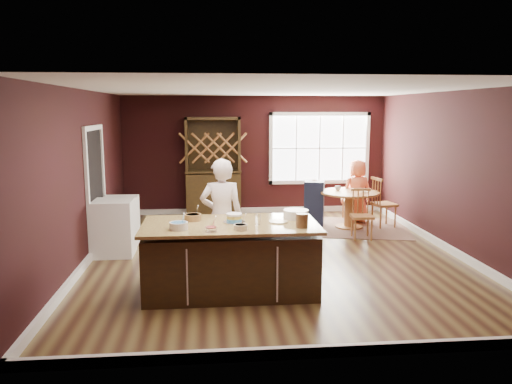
{
  "coord_description": "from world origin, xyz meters",
  "views": [
    {
      "loc": [
        -1.05,
        -7.94,
        2.39
      ],
      "look_at": [
        -0.3,
        0.11,
        1.05
      ],
      "focal_mm": 35.0,
      "sensor_mm": 36.0,
      "label": 1
    }
  ],
  "objects_px": {
    "dining_table": "(349,202)",
    "hutch": "(213,167)",
    "layer_cake": "(234,218)",
    "chair_east": "(384,202)",
    "high_chair": "(314,202)",
    "chair_north": "(352,199)",
    "seated_woman": "(357,191)",
    "dryer": "(121,221)",
    "baker": "(222,217)",
    "kitchen_island": "(231,259)",
    "washer": "(114,228)",
    "chair_south": "(362,214)",
    "toddler": "(310,187)"
  },
  "relations": [
    {
      "from": "layer_cake",
      "to": "high_chair",
      "type": "height_order",
      "value": "layer_cake"
    },
    {
      "from": "high_chair",
      "to": "toddler",
      "type": "xyz_separation_m",
      "value": [
        -0.08,
        0.09,
        0.32
      ]
    },
    {
      "from": "dining_table",
      "to": "toddler",
      "type": "bearing_deg",
      "value": 154.98
    },
    {
      "from": "chair_south",
      "to": "toddler",
      "type": "distance_m",
      "value": 1.48
    },
    {
      "from": "seated_woman",
      "to": "toddler",
      "type": "height_order",
      "value": "seated_woman"
    },
    {
      "from": "chair_east",
      "to": "seated_woman",
      "type": "bearing_deg",
      "value": 33.52
    },
    {
      "from": "chair_east",
      "to": "toddler",
      "type": "distance_m",
      "value": 1.55
    },
    {
      "from": "dining_table",
      "to": "seated_woman",
      "type": "bearing_deg",
      "value": 57.65
    },
    {
      "from": "chair_north",
      "to": "toddler",
      "type": "bearing_deg",
      "value": 19.28
    },
    {
      "from": "baker",
      "to": "chair_north",
      "type": "relative_size",
      "value": 1.82
    },
    {
      "from": "kitchen_island",
      "to": "chair_north",
      "type": "relative_size",
      "value": 2.45
    },
    {
      "from": "chair_south",
      "to": "dining_table",
      "type": "bearing_deg",
      "value": 94.45
    },
    {
      "from": "chair_north",
      "to": "dining_table",
      "type": "bearing_deg",
      "value": 67.8
    },
    {
      "from": "chair_north",
      "to": "dryer",
      "type": "height_order",
      "value": "chair_north"
    },
    {
      "from": "baker",
      "to": "seated_woman",
      "type": "relative_size",
      "value": 1.27
    },
    {
      "from": "layer_cake",
      "to": "hutch",
      "type": "distance_m",
      "value": 4.75
    },
    {
      "from": "high_chair",
      "to": "washer",
      "type": "xyz_separation_m",
      "value": [
        -3.74,
        -1.77,
        -0.03
      ]
    },
    {
      "from": "high_chair",
      "to": "layer_cake",
      "type": "bearing_deg",
      "value": -101.54
    },
    {
      "from": "layer_cake",
      "to": "seated_woman",
      "type": "xyz_separation_m",
      "value": [
        2.8,
        3.78,
        -0.31
      ]
    },
    {
      "from": "seated_woman",
      "to": "high_chair",
      "type": "bearing_deg",
      "value": 1.65
    },
    {
      "from": "chair_south",
      "to": "hutch",
      "type": "relative_size",
      "value": 0.42
    },
    {
      "from": "layer_cake",
      "to": "chair_east",
      "type": "xyz_separation_m",
      "value": [
        3.24,
        3.33,
        -0.46
      ]
    },
    {
      "from": "kitchen_island",
      "to": "seated_woman",
      "type": "relative_size",
      "value": 1.7
    },
    {
      "from": "chair_south",
      "to": "seated_woman",
      "type": "bearing_deg",
      "value": 82.29
    },
    {
      "from": "high_chair",
      "to": "chair_east",
      "type": "bearing_deg",
      "value": 5.91
    },
    {
      "from": "chair_east",
      "to": "chair_south",
      "type": "distance_m",
      "value": 1.17
    },
    {
      "from": "high_chair",
      "to": "hutch",
      "type": "bearing_deg",
      "value": 166.12
    },
    {
      "from": "high_chair",
      "to": "baker",
      "type": "bearing_deg",
      "value": -108.51
    },
    {
      "from": "chair_east",
      "to": "dryer",
      "type": "distance_m",
      "value": 5.22
    },
    {
      "from": "seated_woman",
      "to": "dryer",
      "type": "bearing_deg",
      "value": 5.6
    },
    {
      "from": "dining_table",
      "to": "hutch",
      "type": "xyz_separation_m",
      "value": [
        -2.74,
        1.43,
        0.58
      ]
    },
    {
      "from": "kitchen_island",
      "to": "chair_north",
      "type": "height_order",
      "value": "chair_north"
    },
    {
      "from": "baker",
      "to": "washer",
      "type": "xyz_separation_m",
      "value": [
        -1.75,
        1.16,
        -0.39
      ]
    },
    {
      "from": "chair_north",
      "to": "high_chair",
      "type": "distance_m",
      "value": 1.07
    },
    {
      "from": "seated_woman",
      "to": "high_chair",
      "type": "height_order",
      "value": "seated_woman"
    },
    {
      "from": "dryer",
      "to": "toddler",
      "type": "bearing_deg",
      "value": 18.42
    },
    {
      "from": "seated_woman",
      "to": "dryer",
      "type": "distance_m",
      "value": 4.89
    },
    {
      "from": "kitchen_island",
      "to": "high_chair",
      "type": "distance_m",
      "value": 4.08
    },
    {
      "from": "washer",
      "to": "dryer",
      "type": "relative_size",
      "value": 1.07
    },
    {
      "from": "seated_woman",
      "to": "dining_table",
      "type": "bearing_deg",
      "value": 47.43
    },
    {
      "from": "chair_north",
      "to": "baker",
      "type": "bearing_deg",
      "value": 47.27
    },
    {
      "from": "baker",
      "to": "chair_east",
      "type": "distance_m",
      "value": 4.34
    },
    {
      "from": "chair_east",
      "to": "washer",
      "type": "relative_size",
      "value": 1.13
    },
    {
      "from": "seated_woman",
      "to": "washer",
      "type": "distance_m",
      "value": 5.1
    },
    {
      "from": "layer_cake",
      "to": "seated_woman",
      "type": "distance_m",
      "value": 4.71
    },
    {
      "from": "layer_cake",
      "to": "dining_table",
      "type": "bearing_deg",
      "value": 52.88
    },
    {
      "from": "baker",
      "to": "high_chair",
      "type": "distance_m",
      "value": 3.55
    },
    {
      "from": "layer_cake",
      "to": "seated_woman",
      "type": "relative_size",
      "value": 0.22
    },
    {
      "from": "chair_north",
      "to": "high_chair",
      "type": "relative_size",
      "value": 0.96
    },
    {
      "from": "baker",
      "to": "chair_east",
      "type": "xyz_separation_m",
      "value": [
        3.39,
        2.68,
        -0.33
      ]
    }
  ]
}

